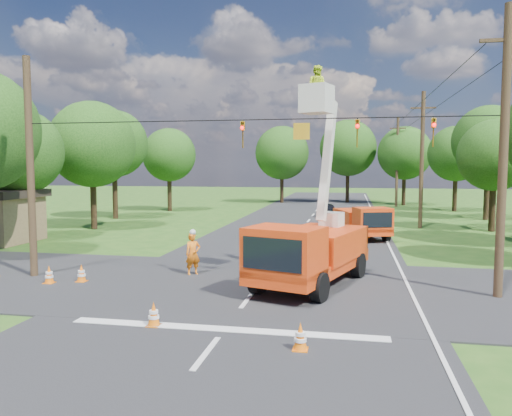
% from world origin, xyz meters
% --- Properties ---
extents(ground, '(140.00, 140.00, 0.00)m').
position_xyz_m(ground, '(0.00, 20.00, 0.00)').
color(ground, '#255018').
rests_on(ground, ground).
extents(road_main, '(12.00, 100.00, 0.06)m').
position_xyz_m(road_main, '(0.00, 20.00, 0.00)').
color(road_main, black).
rests_on(road_main, ground).
extents(road_cross, '(56.00, 10.00, 0.07)m').
position_xyz_m(road_cross, '(0.00, 2.00, 0.00)').
color(road_cross, black).
rests_on(road_cross, ground).
extents(stop_bar, '(9.00, 0.45, 0.02)m').
position_xyz_m(stop_bar, '(0.00, -3.20, 0.00)').
color(stop_bar, silver).
rests_on(stop_bar, ground).
extents(edge_line, '(0.12, 90.00, 0.02)m').
position_xyz_m(edge_line, '(5.60, 20.00, 0.00)').
color(edge_line, silver).
rests_on(edge_line, ground).
extents(bucket_truck, '(4.44, 7.15, 8.37)m').
position_xyz_m(bucket_truck, '(1.91, 2.41, 1.74)').
color(bucket_truck, red).
rests_on(bucket_truck, ground).
extents(second_truck, '(3.75, 5.95, 2.09)m').
position_xyz_m(second_truck, '(4.14, 15.79, 1.09)').
color(second_truck, red).
rests_on(second_truck, ground).
extents(ground_worker, '(0.78, 0.75, 1.80)m').
position_xyz_m(ground_worker, '(-3.07, 3.47, 0.90)').
color(ground_worker, orange).
rests_on(ground_worker, ground).
extents(distant_car, '(2.21, 4.03, 1.30)m').
position_xyz_m(distant_car, '(1.42, 28.09, 0.65)').
color(distant_car, black).
rests_on(distant_car, ground).
extents(traffic_cone_0, '(0.38, 0.38, 0.71)m').
position_xyz_m(traffic_cone_0, '(-2.07, -3.24, 0.36)').
color(traffic_cone_0, orange).
rests_on(traffic_cone_0, ground).
extents(traffic_cone_1, '(0.38, 0.38, 0.71)m').
position_xyz_m(traffic_cone_1, '(2.23, -4.32, 0.36)').
color(traffic_cone_1, orange).
rests_on(traffic_cone_1, ground).
extents(traffic_cone_2, '(0.38, 0.38, 0.71)m').
position_xyz_m(traffic_cone_2, '(0.74, 8.25, 0.36)').
color(traffic_cone_2, orange).
rests_on(traffic_cone_2, ground).
extents(traffic_cone_3, '(0.38, 0.38, 0.71)m').
position_xyz_m(traffic_cone_3, '(-6.99, 1.38, 0.36)').
color(traffic_cone_3, orange).
rests_on(traffic_cone_3, ground).
extents(traffic_cone_4, '(0.38, 0.38, 0.71)m').
position_xyz_m(traffic_cone_4, '(-8.09, 0.91, 0.36)').
color(traffic_cone_4, orange).
rests_on(traffic_cone_4, ground).
extents(traffic_cone_6, '(0.38, 0.38, 0.71)m').
position_xyz_m(traffic_cone_6, '(4.47, 15.89, 0.36)').
color(traffic_cone_6, orange).
rests_on(traffic_cone_6, ground).
extents(pole_right_near, '(1.80, 0.30, 10.00)m').
position_xyz_m(pole_right_near, '(8.50, 2.00, 5.11)').
color(pole_right_near, '#4C3823').
rests_on(pole_right_near, ground).
extents(pole_right_mid, '(1.80, 0.30, 10.00)m').
position_xyz_m(pole_right_mid, '(8.50, 22.00, 5.11)').
color(pole_right_mid, '#4C3823').
rests_on(pole_right_mid, ground).
extents(pole_right_far, '(1.80, 0.30, 10.00)m').
position_xyz_m(pole_right_far, '(8.50, 42.00, 5.11)').
color(pole_right_far, '#4C3823').
rests_on(pole_right_far, ground).
extents(pole_left, '(0.30, 0.30, 9.00)m').
position_xyz_m(pole_left, '(-9.50, 2.00, 4.50)').
color(pole_left, '#4C3823').
rests_on(pole_left, ground).
extents(signal_span, '(18.00, 0.29, 1.07)m').
position_xyz_m(signal_span, '(2.23, 1.99, 5.88)').
color(signal_span, black).
rests_on(signal_span, ground).
extents(tree_left_c, '(5.20, 5.20, 8.06)m').
position_xyz_m(tree_left_c, '(-16.50, 11.00, 5.44)').
color(tree_left_c, '#382616').
rests_on(tree_left_c, ground).
extents(tree_left_d, '(6.20, 6.20, 9.24)m').
position_xyz_m(tree_left_d, '(-15.00, 17.00, 6.12)').
color(tree_left_d, '#382616').
rests_on(tree_left_d, ground).
extents(tree_left_e, '(5.80, 5.80, 9.41)m').
position_xyz_m(tree_left_e, '(-16.80, 24.00, 6.49)').
color(tree_left_e, '#382616').
rests_on(tree_left_e, ground).
extents(tree_left_f, '(5.40, 5.40, 8.40)m').
position_xyz_m(tree_left_f, '(-14.80, 32.00, 5.69)').
color(tree_left_f, '#382616').
rests_on(tree_left_f, ground).
extents(tree_right_c, '(5.00, 5.00, 7.83)m').
position_xyz_m(tree_right_c, '(13.20, 21.00, 5.31)').
color(tree_right_c, '#382616').
rests_on(tree_right_c, ground).
extents(tree_right_d, '(6.00, 6.00, 9.70)m').
position_xyz_m(tree_right_d, '(14.80, 29.00, 6.68)').
color(tree_right_d, '#382616').
rests_on(tree_right_d, ground).
extents(tree_right_e, '(5.60, 5.60, 8.63)m').
position_xyz_m(tree_right_e, '(13.80, 37.00, 5.81)').
color(tree_right_e, '#382616').
rests_on(tree_right_e, ground).
extents(tree_far_a, '(6.60, 6.60, 9.50)m').
position_xyz_m(tree_far_a, '(-5.00, 45.00, 6.19)').
color(tree_far_a, '#382616').
rests_on(tree_far_a, ground).
extents(tree_far_b, '(7.00, 7.00, 10.32)m').
position_xyz_m(tree_far_b, '(3.00, 47.00, 6.81)').
color(tree_far_b, '#382616').
rests_on(tree_far_b, ground).
extents(tree_far_c, '(6.20, 6.20, 9.18)m').
position_xyz_m(tree_far_c, '(9.50, 44.00, 6.06)').
color(tree_far_c, '#382616').
rests_on(tree_far_c, ground).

